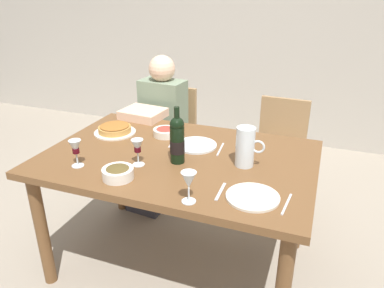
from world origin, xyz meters
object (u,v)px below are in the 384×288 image
at_px(baked_tart, 115,129).
at_px(chair_right, 279,150).
at_px(water_pitcher, 245,149).
at_px(wine_glass_left_diner, 76,148).
at_px(dinner_plate_right_setting, 253,197).
at_px(salad_bowl, 165,132).
at_px(wine_bottle, 177,140).
at_px(chair_left, 171,133).
at_px(dining_table, 179,170).
at_px(olive_bowl, 118,172).
at_px(wine_glass_centre, 137,147).
at_px(dinner_plate_left_setting, 196,145).
at_px(wine_glass_right_diner, 189,181).
at_px(diner_left, 156,129).

xyz_separation_m(baked_tart, chair_right, (0.96, 0.70, -0.29)).
relative_size(water_pitcher, wine_glass_left_diner, 1.44).
bearing_deg(dinner_plate_right_setting, salad_bowl, 141.41).
height_order(wine_bottle, chair_left, wine_bottle).
bearing_deg(water_pitcher, chair_right, 84.59).
relative_size(dining_table, water_pitcher, 7.05).
bearing_deg(dinner_plate_right_setting, olive_bowl, -175.56).
relative_size(wine_bottle, water_pitcher, 1.46).
height_order(salad_bowl, dinner_plate_right_setting, salad_bowl).
bearing_deg(chair_right, wine_bottle, 68.28).
bearing_deg(wine_glass_centre, salad_bowl, 94.69).
xyz_separation_m(water_pitcher, dinner_plate_left_setting, (-0.32, 0.14, -0.09)).
bearing_deg(wine_glass_right_diner, dinner_plate_left_setting, 106.93).
relative_size(baked_tart, chair_left, 0.31).
xyz_separation_m(olive_bowl, wine_glass_right_diner, (0.40, -0.08, 0.07)).
distance_m(dining_table, diner_left, 0.81).
height_order(dining_table, baked_tart, baked_tart).
height_order(olive_bowl, wine_glass_right_diner, wine_glass_right_diner).
bearing_deg(salad_bowl, baked_tart, -166.96).
distance_m(water_pitcher, dinner_plate_left_setting, 0.37).
relative_size(olive_bowl, diner_left, 0.13).
bearing_deg(wine_glass_right_diner, diner_left, 122.38).
relative_size(water_pitcher, chair_left, 0.24).
xyz_separation_m(wine_glass_right_diner, diner_left, (-0.69, 1.08, -0.25)).
bearing_deg(dinner_plate_right_setting, wine_glass_left_diner, -179.34).
bearing_deg(wine_glass_centre, wine_glass_right_diner, -32.47).
xyz_separation_m(olive_bowl, wine_glass_left_diner, (-0.27, 0.04, 0.07)).
height_order(water_pitcher, salad_bowl, water_pitcher).
bearing_deg(wine_glass_centre, dinner_plate_left_setting, 59.19).
bearing_deg(baked_tart, wine_bottle, -24.20).
bearing_deg(olive_bowl, wine_glass_right_diner, -10.73).
bearing_deg(olive_bowl, dinner_plate_right_setting, 4.44).
relative_size(dinner_plate_left_setting, chair_right, 0.28).
relative_size(olive_bowl, wine_glass_centre, 1.07).
xyz_separation_m(dinner_plate_left_setting, dinner_plate_right_setting, (0.44, -0.45, 0.00)).
bearing_deg(dinner_plate_left_setting, diner_left, 135.41).
bearing_deg(wine_glass_right_diner, water_pitcher, 71.26).
bearing_deg(dining_table, wine_bottle, -71.12).
height_order(dining_table, salad_bowl, salad_bowl).
relative_size(dinner_plate_left_setting, chair_left, 0.28).
bearing_deg(wine_glass_left_diner, baked_tart, 97.59).
bearing_deg(chair_right, wine_glass_left_diner, 55.15).
xyz_separation_m(water_pitcher, baked_tart, (-0.88, 0.15, -0.07)).
relative_size(dining_table, chair_left, 1.72).
xyz_separation_m(wine_bottle, dinner_plate_right_setting, (0.46, -0.22, -0.12)).
height_order(salad_bowl, diner_left, diner_left).
bearing_deg(water_pitcher, olive_bowl, -146.89).
relative_size(salad_bowl, wine_glass_right_diner, 1.04).
height_order(wine_glass_left_diner, wine_glass_right_diner, same).
distance_m(baked_tart, olive_bowl, 0.61).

